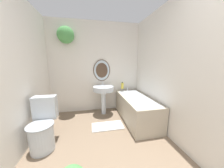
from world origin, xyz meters
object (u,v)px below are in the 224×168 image
object	(u,v)px
pedestal_sink	(103,92)
bathtub	(136,108)
toilet	(43,127)
shampoo_bottle	(122,86)

from	to	relation	value
pedestal_sink	bathtub	xyz separation A→B (m)	(0.71, -0.47, -0.31)
toilet	bathtub	bearing A→B (deg)	16.23
bathtub	shampoo_bottle	world-z (taller)	shampoo_bottle
toilet	pedestal_sink	world-z (taller)	pedestal_sink
pedestal_sink	bathtub	bearing A→B (deg)	-33.28
toilet	shampoo_bottle	size ratio (longest dim) A/B	4.36
pedestal_sink	bathtub	world-z (taller)	pedestal_sink
pedestal_sink	shampoo_bottle	bearing A→B (deg)	12.95
toilet	shampoo_bottle	world-z (taller)	shampoo_bottle
bathtub	toilet	bearing A→B (deg)	-163.77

